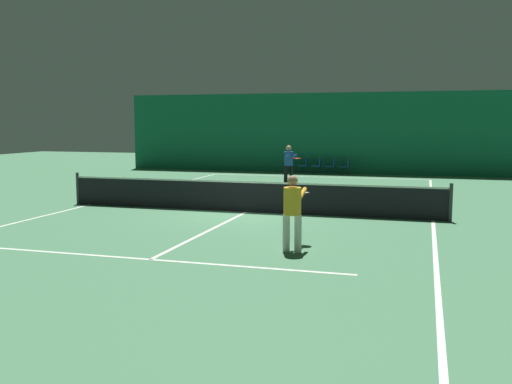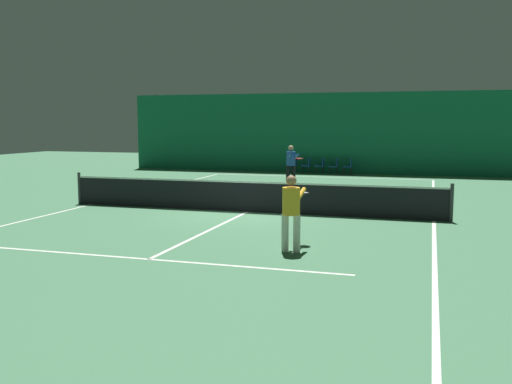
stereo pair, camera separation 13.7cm
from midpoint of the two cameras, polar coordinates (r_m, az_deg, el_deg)
The scene contains 16 objects.
ground_plane at distance 17.55m, azimuth -1.20°, elevation -2.01°, with size 60.00×60.00×0.00m, color #3D704C.
backdrop_curtain at distance 31.25m, azimuth 6.85°, elevation 5.87°, with size 23.00×0.12×4.34m.
court_line_baseline_far at distance 29.02m, azimuth 5.98°, elevation 1.52°, with size 11.00×0.10×0.00m.
court_line_service_far at distance 23.67m, azimuth 3.53°, elevation 0.31°, with size 8.25×0.10×0.00m.
court_line_service_near at distance 11.73m, azimuth -10.84°, elevation -6.64°, with size 8.25×0.10×0.00m.
court_line_sideline_left at distance 19.91m, azimuth -16.46°, elevation -1.22°, with size 0.10×23.80×0.00m.
court_line_sideline_right at distance 16.73m, azimuth 17.06°, elevation -2.75°, with size 0.10×23.80×0.00m.
court_line_centre at distance 17.55m, azimuth -1.20°, elevation -2.01°, with size 0.10×12.80×0.00m.
tennis_net at distance 17.48m, azimuth -1.21°, elevation -0.36°, with size 12.00×0.10×1.07m.
player_near at distance 12.08m, azimuth 3.38°, elevation -1.53°, with size 0.42×1.34×1.64m.
player_far at distance 25.14m, azimuth 3.16°, elevation 3.02°, with size 1.07×1.35×1.74m.
courtside_chair_0 at distance 31.14m, azimuth 3.38°, elevation 2.80°, with size 0.44×0.44×0.84m.
courtside_chair_1 at distance 30.98m, azimuth 4.74°, elevation 2.77°, with size 0.44×0.44×0.84m.
courtside_chair_2 at distance 30.84m, azimuth 6.10°, elevation 2.73°, with size 0.44×0.44×0.84m.
courtside_chair_3 at distance 30.71m, azimuth 7.48°, elevation 2.70°, with size 0.44×0.44×0.84m.
courtside_chair_4 at distance 30.60m, azimuth 8.87°, elevation 2.66°, with size 0.44×0.44×0.84m.
Camera 1 is at (5.23, -16.53, 2.74)m, focal length 40.00 mm.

